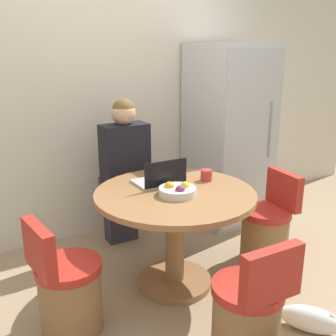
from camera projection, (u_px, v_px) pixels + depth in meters
The scene contains 12 objects.
ground_plane at pixel (186, 299), 2.86m from camera, with size 12.00×12.00×0.00m, color #9E8466.
wall_back at pixel (104, 99), 3.66m from camera, with size 7.00×0.06×2.60m.
refrigerator at pixel (229, 135), 4.02m from camera, with size 0.71×0.73×1.81m.
dining_table at pixel (175, 219), 2.89m from camera, with size 1.17×1.17×0.76m.
chair_near_camera at pixel (249, 316), 2.25m from camera, with size 0.42×0.42×0.78m.
chair_right_side at pixel (266, 231), 3.30m from camera, with size 0.43×0.42×0.78m.
chair_left_side at pixel (68, 292), 2.47m from camera, with size 0.43×0.42×0.78m.
person_seated at pixel (123, 167), 3.47m from camera, with size 0.40×0.37×1.35m.
laptop at pixel (160, 179), 2.97m from camera, with size 0.35×0.26×0.21m.
fruit_bowl at pixel (177, 191), 2.74m from camera, with size 0.26×0.26×0.09m.
coffee_cup at pixel (206, 175), 3.05m from camera, with size 0.09×0.09×0.09m.
cat at pixel (309, 319), 2.52m from camera, with size 0.36×0.43×0.17m.
Camera 1 is at (-1.36, -2.05, 1.74)m, focal length 42.00 mm.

